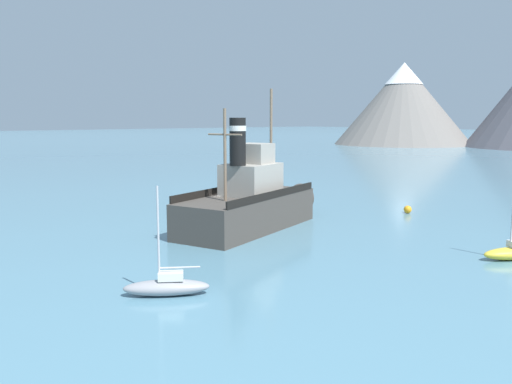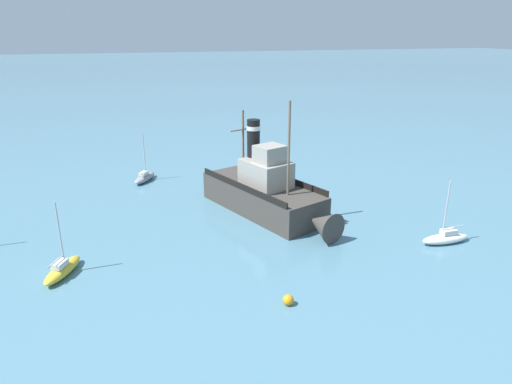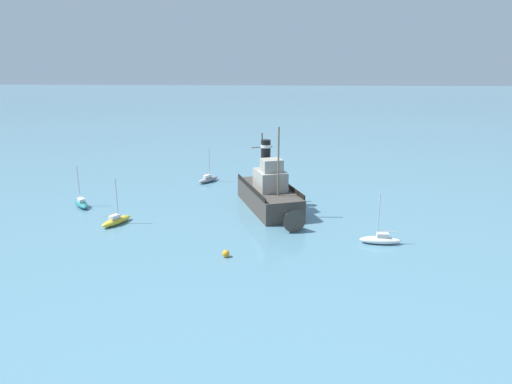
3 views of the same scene
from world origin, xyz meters
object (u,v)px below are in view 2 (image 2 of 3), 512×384
(sailboat_grey, at_px, (145,177))
(mooring_buoy, at_px, (288,300))
(sailboat_white, at_px, (446,238))
(old_tugboat, at_px, (267,193))
(sailboat_yellow, at_px, (62,269))

(sailboat_grey, xyz_separation_m, mooring_buoy, (-5.77, 25.73, -0.11))
(sailboat_white, bearing_deg, old_tugboat, -42.46)
(old_tugboat, xyz_separation_m, mooring_buoy, (3.43, 13.61, -1.51))
(sailboat_yellow, bearing_deg, mooring_buoy, 148.66)
(mooring_buoy, bearing_deg, old_tugboat, -104.13)
(sailboat_white, relative_size, sailboat_yellow, 1.00)
(sailboat_white, relative_size, mooring_buoy, 7.65)
(sailboat_grey, bearing_deg, mooring_buoy, 102.63)
(sailboat_grey, distance_m, sailboat_white, 29.47)
(sailboat_white, xyz_separation_m, sailboat_yellow, (26.56, -3.72, 0.00))
(sailboat_white, distance_m, mooring_buoy, 14.57)
(sailboat_yellow, xyz_separation_m, mooring_buoy, (-12.52, 7.62, -0.11))
(old_tugboat, height_order, sailboat_grey, old_tugboat)
(sailboat_yellow, height_order, mooring_buoy, sailboat_yellow)
(sailboat_yellow, bearing_deg, sailboat_grey, -110.46)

